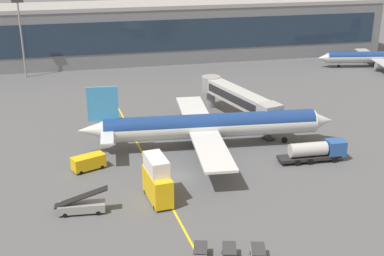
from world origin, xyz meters
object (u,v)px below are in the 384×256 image
object	(u,v)px
belt_loader	(82,206)
baggage_cart_2	(258,254)
baggage_cart_1	(229,253)
catering_lift	(157,180)
crew_van	(88,162)
baggage_cart_0	(201,252)
commuter_jet_far	(373,57)
main_airliner	(209,126)
fuel_tanker	(316,151)

from	to	relation	value
belt_loader	baggage_cart_2	world-z (taller)	belt_loader
belt_loader	baggage_cart_1	bearing A→B (deg)	-41.46
catering_lift	belt_loader	distance (m)	10.44
belt_loader	crew_van	bearing A→B (deg)	84.46
belt_loader	baggage_cart_0	bearing A→B (deg)	-45.91
baggage_cart_0	commuter_jet_far	xyz separation A→B (m)	(66.00, 74.73, 1.94)
baggage_cart_0	belt_loader	bearing A→B (deg)	134.09
belt_loader	crew_van	world-z (taller)	belt_loader
main_airliner	belt_loader	distance (m)	28.01
belt_loader	commuter_jet_far	bearing A→B (deg)	38.08
belt_loader	baggage_cart_2	bearing A→B (deg)	-38.07
fuel_tanker	belt_loader	distance (m)	37.78
fuel_tanker	belt_loader	bearing A→B (deg)	-167.23
main_airliner	commuter_jet_far	world-z (taller)	main_airliner
fuel_tanker	commuter_jet_far	bearing A→B (deg)	51.87
baggage_cart_0	baggage_cart_1	distance (m)	3.20
baggage_cart_0	commuter_jet_far	bearing A→B (deg)	48.55
fuel_tanker	baggage_cart_1	distance (m)	30.68
fuel_tanker	baggage_cart_1	world-z (taller)	fuel_tanker
main_airliner	commuter_jet_far	xyz separation A→B (m)	(57.07, 44.05, -1.16)
fuel_tanker	catering_lift	xyz separation A→B (m)	(-26.68, -7.08, 1.32)
main_airliner	fuel_tanker	size ratio (longest dim) A/B	3.99
belt_loader	baggage_cart_2	distance (m)	23.94
belt_loader	baggage_cart_2	size ratio (longest dim) A/B	2.36
baggage_cart_0	baggage_cart_2	distance (m)	6.40
main_airliner	fuel_tanker	world-z (taller)	main_airliner
baggage_cart_2	crew_van	bearing A→B (deg)	122.30
main_airliner	baggage_cart_1	size ratio (longest dim) A/B	14.67
main_airliner	catering_lift	size ratio (longest dim) A/B	6.16
baggage_cart_2	commuter_jet_far	size ratio (longest dim) A/B	0.10
baggage_cart_2	commuter_jet_far	xyz separation A→B (m)	(59.83, 76.41, 1.94)
main_airliner	baggage_cart_0	world-z (taller)	main_airliner
fuel_tanker	catering_lift	bearing A→B (deg)	-165.15
main_airliner	baggage_cart_2	xyz separation A→B (m)	(-2.75, -32.36, -3.10)
crew_van	baggage_cart_1	distance (m)	30.63
baggage_cart_0	baggage_cart_1	size ratio (longest dim) A/B	1.00
baggage_cart_1	baggage_cart_2	bearing A→B (deg)	-15.24
main_airliner	baggage_cart_2	size ratio (longest dim) A/B	14.67
commuter_jet_far	main_airliner	bearing A→B (deg)	-142.34
main_airliner	belt_loader	size ratio (longest dim) A/B	6.22
belt_loader	baggage_cart_1	xyz separation A→B (m)	(15.76, -13.92, -0.21)
fuel_tanker	baggage_cart_2	bearing A→B (deg)	-127.89
catering_lift	main_airliner	bearing A→B (deg)	54.95
belt_loader	fuel_tanker	bearing A→B (deg)	12.77
baggage_cart_0	commuter_jet_far	world-z (taller)	commuter_jet_far
baggage_cart_2	fuel_tanker	bearing A→B (deg)	52.11
crew_van	baggage_cart_1	size ratio (longest dim) A/B	1.83
belt_loader	catering_lift	bearing A→B (deg)	7.16
main_airliner	baggage_cart_0	size ratio (longest dim) A/B	14.67
belt_loader	crew_van	size ratio (longest dim) A/B	1.29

